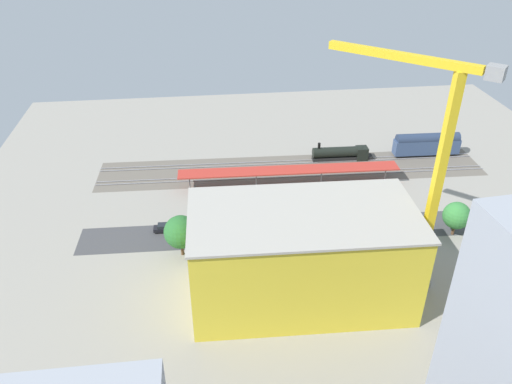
{
  "coord_description": "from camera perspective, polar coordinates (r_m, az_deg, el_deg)",
  "views": [
    {
      "loc": [
        22.2,
        89.15,
        60.2
      ],
      "look_at": [
        11.49,
        0.2,
        6.55
      ],
      "focal_mm": 35.53,
      "sensor_mm": 36.0,
      "label": 1
    }
  ],
  "objects": [
    {
      "name": "rail_bed",
      "position": [
        127.24,
        4.02,
        2.6
      ],
      "size": [
        95.77,
        17.96,
        0.01
      ],
      "primitive_type": "cube",
      "rotation": [
        0.0,
        0.0,
        -0.03
      ],
      "color": "#665E54",
      "rests_on": "ground"
    },
    {
      "name": "construction_roof_slab",
      "position": [
        79.39,
        5.45,
        -2.52
      ],
      "size": [
        37.02,
        20.19,
        0.4
      ],
      "primitive_type": "cube",
      "rotation": [
        0.0,
        0.0,
        -0.03
      ],
      "color": "#ADA89E",
      "rests_on": "construction_building"
    },
    {
      "name": "street_tree_0",
      "position": [
        101.73,
        13.56,
        -2.83
      ],
      "size": [
        5.41,
        5.41,
        7.86
      ],
      "color": "brown",
      "rests_on": "ground"
    },
    {
      "name": "street_tree_2",
      "position": [
        98.17,
        5.44,
        -3.22
      ],
      "size": [
        5.75,
        5.75,
        8.23
      ],
      "color": "brown",
      "rests_on": "ground"
    },
    {
      "name": "street_tree_3",
      "position": [
        100.29,
        13.2,
        -2.92
      ],
      "size": [
        5.9,
        5.9,
        8.68
      ],
      "color": "brown",
      "rests_on": "ground"
    },
    {
      "name": "street_asphalt",
      "position": [
        105.18,
        6.61,
        -4.24
      ],
      "size": [
        95.58,
        12.04,
        0.01
      ],
      "primitive_type": "cube",
      "rotation": [
        0.0,
        0.0,
        -0.03
      ],
      "color": "#424244",
      "rests_on": "ground"
    },
    {
      "name": "construction_building",
      "position": [
        84.3,
        5.17,
        -7.3
      ],
      "size": [
        36.4,
        19.58,
        16.44
      ],
      "primitive_type": "cube",
      "rotation": [
        0.0,
        0.0,
        -0.03
      ],
      "color": "yellow",
      "rests_on": "ground"
    },
    {
      "name": "box_truck_1",
      "position": [
        99.96,
        2.33,
        -4.92
      ],
      "size": [
        10.1,
        2.62,
        3.55
      ],
      "color": "black",
      "rests_on": "ground"
    },
    {
      "name": "parked_car_3",
      "position": [
        106.8,
        5.28,
        -3.09
      ],
      "size": [
        4.23,
        2.03,
        1.58
      ],
      "color": "black",
      "rests_on": "ground"
    },
    {
      "name": "locomotive",
      "position": [
        132.55,
        9.75,
        4.28
      ],
      "size": [
        15.72,
        3.16,
        5.01
      ],
      "color": "black",
      "rests_on": "ground"
    },
    {
      "name": "parked_car_4",
      "position": [
        106.08,
        1.43,
        -3.22
      ],
      "size": [
        4.23,
        1.94,
        1.53
      ],
      "color": "black",
      "rests_on": "ground"
    },
    {
      "name": "parked_car_6",
      "position": [
        105.3,
        -6.51,
        -3.66
      ],
      "size": [
        4.3,
        1.78,
        1.78
      ],
      "color": "black",
      "rests_on": "ground"
    },
    {
      "name": "parked_car_0",
      "position": [
        113.63,
        16.29,
        -2.01
      ],
      "size": [
        4.33,
        1.98,
        1.72
      ],
      "color": "black",
      "rests_on": "ground"
    },
    {
      "name": "street_tree_4",
      "position": [
        108.3,
        21.67,
        -2.49
      ],
      "size": [
        5.5,
        5.5,
        7.28
      ],
      "color": "brown",
      "rests_on": "ground"
    },
    {
      "name": "tower_crane",
      "position": [
        83.89,
        18.88,
        3.18
      ],
      "size": [
        20.52,
        18.85,
        40.01
      ],
      "color": "gray",
      "rests_on": "ground"
    },
    {
      "name": "traffic_light",
      "position": [
        104.92,
        -0.79,
        -1.41
      ],
      "size": [
        0.5,
        0.36,
        6.16
      ],
      "color": "#333333",
      "rests_on": "ground"
    },
    {
      "name": "track_rails",
      "position": [
        127.15,
        4.02,
        2.67
      ],
      "size": [
        95.29,
        11.52,
        0.12
      ],
      "color": "#9E9EA8",
      "rests_on": "ground"
    },
    {
      "name": "box_truck_0",
      "position": [
        102.85,
        9.65,
        -4.33
      ],
      "size": [
        9.06,
        2.92,
        3.23
      ],
      "color": "black",
      "rests_on": "ground"
    },
    {
      "name": "parked_car_5",
      "position": [
        105.23,
        -2.11,
        -3.55
      ],
      "size": [
        4.79,
        1.97,
        1.53
      ],
      "color": "black",
      "rests_on": "ground"
    },
    {
      "name": "platform_canopy_near",
      "position": [
        118.32,
        3.76,
        2.48
      ],
      "size": [
        51.73,
        5.99,
        4.18
      ],
      "color": "#B73328",
      "rests_on": "ground"
    },
    {
      "name": "ground_plane",
      "position": [
        109.84,
        5.95,
        -2.51
      ],
      "size": [
        152.54,
        152.54,
        0.0
      ],
      "primitive_type": "plane",
      "color": "gray",
      "rests_on": "ground"
    },
    {
      "name": "parked_car_2",
      "position": [
        108.25,
        9.14,
        -2.85
      ],
      "size": [
        4.61,
        1.9,
        1.66
      ],
      "color": "black",
      "rests_on": "ground"
    },
    {
      "name": "street_tree_1",
      "position": [
        95.8,
        -8.48,
        -4.48
      ],
      "size": [
        6.33,
        6.33,
        8.43
      ],
      "color": "brown",
      "rests_on": "ground"
    },
    {
      "name": "parked_car_7",
      "position": [
        105.35,
        -10.37,
        -4.03
      ],
      "size": [
        4.06,
        1.98,
        1.68
      ],
      "color": "black",
      "rests_on": "ground"
    },
    {
      "name": "passenger_coach",
      "position": [
        139.68,
        18.68,
        5.16
      ],
      "size": [
        17.27,
        3.5,
        6.19
      ],
      "color": "black",
      "rests_on": "ground"
    },
    {
      "name": "parked_car_1",
      "position": [
        110.86,
        12.87,
        -2.4
      ],
      "size": [
        4.64,
        1.93,
        1.63
      ],
      "color": "black",
      "rests_on": "ground"
    }
  ]
}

